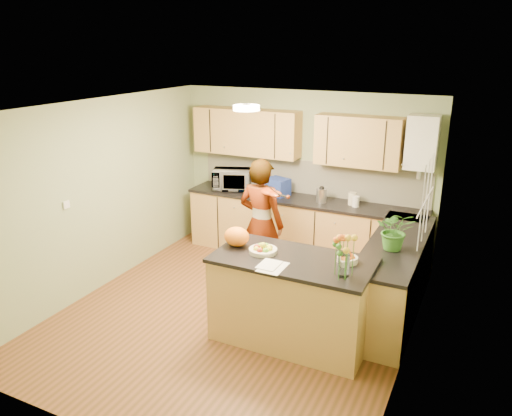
% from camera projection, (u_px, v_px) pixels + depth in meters
% --- Properties ---
extents(floor, '(4.50, 4.50, 0.00)m').
position_uv_depth(floor, '(237.00, 314.00, 6.11)').
color(floor, brown).
rests_on(floor, ground).
extents(ceiling, '(4.00, 4.50, 0.02)m').
position_uv_depth(ceiling, '(234.00, 107.00, 5.32)').
color(ceiling, silver).
rests_on(ceiling, wall_back).
extents(wall_back, '(4.00, 0.02, 2.50)m').
position_uv_depth(wall_back, '(304.00, 174.00, 7.64)').
color(wall_back, gray).
rests_on(wall_back, floor).
extents(wall_front, '(4.00, 0.02, 2.50)m').
position_uv_depth(wall_front, '(96.00, 306.00, 3.79)').
color(wall_front, gray).
rests_on(wall_front, floor).
extents(wall_left, '(0.02, 4.50, 2.50)m').
position_uv_depth(wall_left, '(101.00, 195.00, 6.54)').
color(wall_left, gray).
rests_on(wall_left, floor).
extents(wall_right, '(0.02, 4.50, 2.50)m').
position_uv_depth(wall_right, '(415.00, 247.00, 4.89)').
color(wall_right, gray).
rests_on(wall_right, floor).
extents(back_counter, '(3.64, 0.62, 0.94)m').
position_uv_depth(back_counter, '(302.00, 228.00, 7.58)').
color(back_counter, tan).
rests_on(back_counter, floor).
extents(right_counter, '(0.62, 2.24, 0.94)m').
position_uv_depth(right_counter, '(394.00, 278.00, 5.98)').
color(right_counter, tan).
rests_on(right_counter, floor).
extents(splashback, '(3.60, 0.02, 0.52)m').
position_uv_depth(splashback, '(310.00, 178.00, 7.60)').
color(splashback, '#EDE9CE').
rests_on(splashback, back_counter).
extents(upper_cabinets, '(3.20, 0.34, 0.70)m').
position_uv_depth(upper_cabinets, '(290.00, 135.00, 7.37)').
color(upper_cabinets, tan).
rests_on(upper_cabinets, wall_back).
extents(boiler, '(0.40, 0.30, 0.86)m').
position_uv_depth(boiler, '(422.00, 143.00, 6.59)').
color(boiler, white).
rests_on(boiler, wall_back).
extents(window_right, '(0.01, 1.30, 1.05)m').
position_uv_depth(window_right, '(426.00, 201.00, 5.31)').
color(window_right, white).
rests_on(window_right, wall_right).
extents(light_switch, '(0.02, 0.09, 0.09)m').
position_uv_depth(light_switch, '(66.00, 205.00, 6.00)').
color(light_switch, white).
rests_on(light_switch, wall_left).
extents(ceiling_lamp, '(0.30, 0.30, 0.07)m').
position_uv_depth(ceiling_lamp, '(246.00, 108.00, 5.59)').
color(ceiling_lamp, '#FFEABF').
rests_on(ceiling_lamp, ceiling).
extents(peninsula_island, '(1.71, 0.87, 0.98)m').
position_uv_depth(peninsula_island, '(292.00, 299.00, 5.45)').
color(peninsula_island, tan).
rests_on(peninsula_island, floor).
extents(fruit_dish, '(0.31, 0.31, 0.11)m').
position_uv_depth(fruit_dish, '(263.00, 249.00, 5.42)').
color(fruit_dish, beige).
rests_on(fruit_dish, peninsula_island).
extents(orange_bowl, '(0.21, 0.21, 0.12)m').
position_uv_depth(orange_bowl, '(348.00, 258.00, 5.18)').
color(orange_bowl, beige).
rests_on(orange_bowl, peninsula_island).
extents(flower_vase, '(0.27, 0.27, 0.50)m').
position_uv_depth(flower_vase, '(345.00, 244.00, 4.79)').
color(flower_vase, silver).
rests_on(flower_vase, peninsula_island).
extents(orange_bag, '(0.35, 0.32, 0.22)m').
position_uv_depth(orange_bag, '(237.00, 237.00, 5.59)').
color(orange_bag, orange).
rests_on(orange_bag, peninsula_island).
extents(papers, '(0.24, 0.33, 0.01)m').
position_uv_depth(papers, '(273.00, 267.00, 5.08)').
color(papers, white).
rests_on(papers, peninsula_island).
extents(violinist, '(0.68, 0.48, 1.76)m').
position_uv_depth(violinist, '(261.00, 224.00, 6.58)').
color(violinist, '#E5A78C').
rests_on(violinist, floor).
extents(violin, '(0.65, 0.56, 0.16)m').
position_uv_depth(violin, '(269.00, 192.00, 6.14)').
color(violin, '#521A05').
rests_on(violin, violinist).
extents(microwave, '(0.68, 0.57, 0.32)m').
position_uv_depth(microwave, '(232.00, 179.00, 7.88)').
color(microwave, white).
rests_on(microwave, back_counter).
extents(blue_box, '(0.39, 0.33, 0.26)m').
position_uv_depth(blue_box, '(278.00, 187.00, 7.59)').
color(blue_box, navy).
rests_on(blue_box, back_counter).
extents(kettle, '(0.15, 0.15, 0.28)m').
position_uv_depth(kettle, '(321.00, 195.00, 7.25)').
color(kettle, silver).
rests_on(kettle, back_counter).
extents(jar_cream, '(0.14, 0.14, 0.18)m').
position_uv_depth(jar_cream, '(352.00, 199.00, 7.14)').
color(jar_cream, beige).
rests_on(jar_cream, back_counter).
extents(jar_white, '(0.11, 0.11, 0.15)m').
position_uv_depth(jar_white, '(356.00, 202.00, 7.06)').
color(jar_white, white).
rests_on(jar_white, back_counter).
extents(potted_plant, '(0.48, 0.44, 0.46)m').
position_uv_depth(potted_plant, '(395.00, 230.00, 5.55)').
color(potted_plant, '#377527').
rests_on(potted_plant, right_counter).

